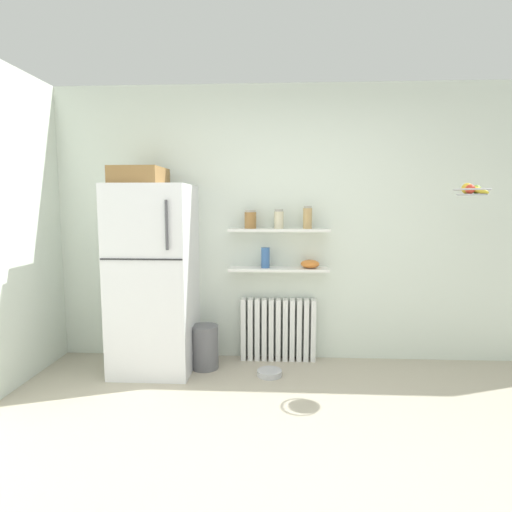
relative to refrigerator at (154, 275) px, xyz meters
name	(u,v)px	position (x,y,z in m)	size (l,w,h in m)	color
ground_plane	(288,439)	(1.19, -1.15, -0.87)	(7.04, 7.04, 0.00)	#B2A893
back_wall	(286,225)	(1.19, 0.40, 0.43)	(7.04, 0.10, 2.60)	silver
refrigerator	(154,275)	(0.00, 0.00, 0.00)	(0.69, 0.73, 1.82)	silver
radiator	(278,330)	(1.12, 0.27, -0.57)	(0.71, 0.12, 0.60)	white
wall_shelf_lower	(279,269)	(1.12, 0.24, 0.02)	(0.93, 0.22, 0.03)	white
wall_shelf_upper	(279,230)	(1.12, 0.24, 0.39)	(0.93, 0.22, 0.03)	white
storage_jar_0	(250,219)	(0.86, 0.24, 0.49)	(0.11, 0.11, 0.17)	olive
storage_jar_1	(279,219)	(1.12, 0.24, 0.49)	(0.09, 0.09, 0.18)	beige
storage_jar_2	(308,217)	(1.38, 0.24, 0.51)	(0.08, 0.08, 0.21)	tan
vase	(265,258)	(1.00, 0.24, 0.13)	(0.08, 0.08, 0.19)	#38609E
shelf_bowl	(310,264)	(1.41, 0.24, 0.08)	(0.17, 0.17, 0.08)	orange
trash_bin	(205,347)	(0.45, 0.02, -0.67)	(0.25, 0.25, 0.40)	slate
pet_food_bowl	(269,373)	(1.05, -0.13, -0.84)	(0.22, 0.22, 0.05)	#B7B7BC
hanging_fruit_basket	(472,190)	(2.66, -0.19, 0.74)	(0.28, 0.28, 0.10)	#B2B2B7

